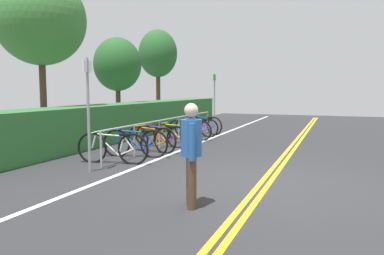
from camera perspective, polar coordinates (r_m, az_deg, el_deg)
The scene contains 20 objects.
ground_plane at distance 7.42m, azimuth 10.82°, elevation -8.43°, with size 39.30×13.11×0.05m, color #2B2B2D.
centre_line_yellow_inner at distance 7.40m, azimuth 11.44°, elevation -8.26°, with size 35.37×0.10×0.00m, color gold.
centre_line_yellow_outer at distance 7.42m, azimuth 10.21°, elevation -8.18°, with size 35.37×0.10×0.00m, color gold.
bike_lane_stripe_white at distance 8.44m, azimuth -9.74°, elevation -6.47°, with size 35.37×0.12×0.00m, color white.
bike_rack at distance 12.13m, azimuth -3.37°, elevation 0.40°, with size 7.61×0.05×0.86m.
bicycle_0 at distance 9.33m, azimuth -11.82°, elevation -3.02°, with size 0.46×1.82×0.79m.
bicycle_1 at distance 10.10m, azimuth -8.48°, elevation -2.33°, with size 0.49×1.77×0.78m.
bicycle_2 at distance 10.86m, azimuth -6.11°, elevation -1.75°, with size 0.48×1.70×0.77m.
bicycle_3 at distance 11.78m, azimuth -4.64°, elevation -1.28°, with size 0.46×1.77×0.72m.
bicycle_4 at distance 12.64m, azimuth -2.50°, elevation -0.83°, with size 0.46×1.66×0.69m.
bicycle_5 at distance 13.33m, azimuth -0.44°, elevation -0.37°, with size 0.46×1.68×0.74m.
bicycle_6 at distance 14.28m, azimuth 0.65°, elevation 0.00°, with size 0.46×1.68×0.72m.
bicycle_7 at distance 15.16m, azimuth 1.85°, elevation 0.38°, with size 0.67×1.66×0.75m.
pedestrian at distance 5.72m, azimuth -0.11°, elevation -3.13°, with size 0.45×0.32×1.57m.
sign_post_near at distance 8.40m, azimuth -15.29°, elevation 3.37°, with size 0.36×0.08×2.44m.
sign_post_far at distance 16.53m, azimuth 3.37°, elevation 4.69°, with size 0.36×0.06×2.45m.
hedge_backdrop at distance 14.56m, azimuth -9.51°, elevation 1.17°, with size 16.56×1.30×1.25m, color #2D6B30.
tree_mid at distance 13.36m, azimuth -21.76°, elevation 14.72°, with size 2.84×2.84×5.39m.
tree_far_right at distance 16.59m, azimuth -11.09°, elevation 9.23°, with size 2.01×2.01×3.94m.
tree_extra at distance 21.72m, azimuth -5.12°, elevation 10.91°, with size 2.15×2.15×5.06m.
Camera 1 is at (-7.08, -1.24, 1.79)m, focal length 35.63 mm.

